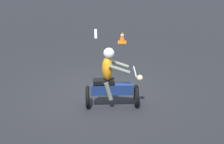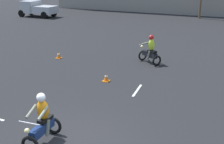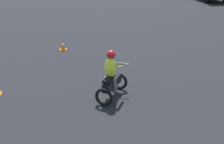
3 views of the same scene
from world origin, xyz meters
The scene contains 7 objects.
ground_plane centered at (0.00, 0.00, 0.00)m, with size 120.00×120.00×0.00m, color black.
motorcycle_rider_foreground centered at (-0.70, -0.28, 0.73)m, with size 0.74×1.53×1.66m.
motorcycle_rider_background centered at (-0.30, 9.33, 0.73)m, with size 1.50×1.28×1.66m.
pickup_truck centered at (-17.28, 21.46, 0.93)m, with size 4.14×1.97×1.73m.
traffic_cone_near_left centered at (-5.64, 8.04, 0.18)m, with size 0.32×0.32×0.38m.
traffic_cone_far_right centered at (-1.30, 5.57, 0.18)m, with size 0.32×0.32×0.37m.
lane_stripe_n centered at (0.47, 5.07, 0.00)m, with size 0.10×1.49×0.01m, color silver.
Camera 2 is at (4.75, -7.19, 5.19)m, focal length 50.00 mm.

